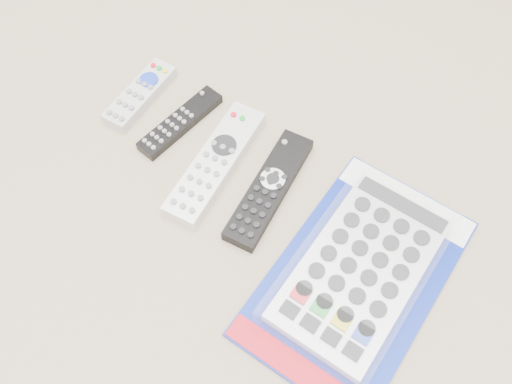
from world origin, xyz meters
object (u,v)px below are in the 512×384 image
Objects in this scene: remote_small_grey at (140,95)px; remote_large_black at (269,189)px; remote_silver_dvd at (215,163)px; jumbo_remote_packaged at (361,269)px; remote_slim_black at (180,122)px.

remote_small_grey and remote_large_black have the same top height.
remote_silver_dvd is 1.09× the size of remote_large_black.
jumbo_remote_packaged is (0.17, -0.04, 0.01)m from remote_large_black.
remote_small_grey is 0.09m from remote_slim_black.
jumbo_remote_packaged is at bearing -12.32° from remote_small_grey.
remote_slim_black is 0.77× the size of remote_large_black.
remote_slim_black is 0.36m from jumbo_remote_packaged.
remote_small_grey is 0.45m from jumbo_remote_packaged.
remote_large_black is (0.18, -0.02, 0.00)m from remote_slim_black.
remote_silver_dvd is (0.18, -0.04, 0.00)m from remote_small_grey.
remote_slim_black is at bearing 170.44° from jumbo_remote_packaged.
remote_small_grey is at bearing -177.63° from remote_slim_black.
remote_small_grey is 0.65× the size of remote_silver_dvd.
remote_slim_black is at bearing 165.85° from remote_large_black.
remote_small_grey is at bearing 171.49° from jumbo_remote_packaged.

